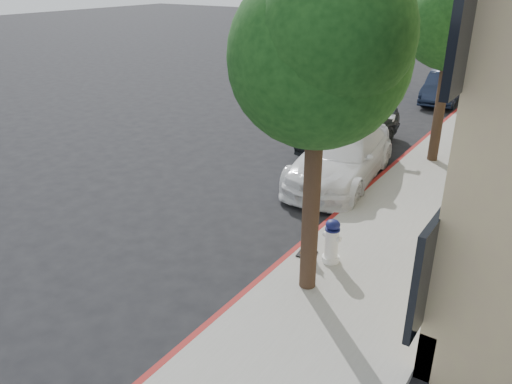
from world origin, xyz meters
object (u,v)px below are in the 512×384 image
Objects in this scene: parked_car_far at (443,88)px; fire_hydrant at (332,241)px; parked_car_mid at (350,126)px; police_car at (342,155)px; traffic_cone at (308,240)px.

fire_hydrant is (1.88, -15.20, -0.06)m from parked_car_far.
police_car is at bearing -64.38° from parked_car_mid.
traffic_cone is at bearing -167.81° from fire_hydrant.
parked_car_mid is 6.50× the size of traffic_cone.
police_car is 1.31× the size of parked_car_far.
parked_car_far is (-0.09, 10.90, -0.08)m from police_car.
police_car is 4.66m from fire_hydrant.
police_car is 2.83m from parked_car_mid.
parked_car_far is 15.31m from traffic_cone.
fire_hydrant is 1.34× the size of traffic_cone.
police_car reaches higher than parked_car_mid.
police_car is 4.54m from traffic_cone.
police_car is 7.60× the size of traffic_cone.
parked_car_mid is at bearing -100.90° from parked_car_far.
fire_hydrant is at bearing -74.10° from police_car.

